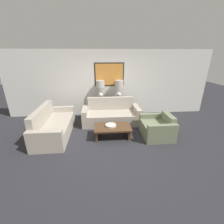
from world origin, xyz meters
TOP-DOWN VIEW (x-y plane):
  - ground_plane at (0.00, 0.00)m, footprint 20.00×20.00m
  - back_wall at (0.00, 2.38)m, footprint 8.35×0.12m
  - console_table at (0.00, 2.11)m, footprint 1.31×0.38m
  - table_lamp_left at (-0.37, 2.11)m, footprint 0.34×0.34m
  - table_lamp_right at (0.37, 2.11)m, footprint 0.34×0.34m
  - couch_by_back_wall at (0.00, 1.44)m, footprint 2.11×0.92m
  - couch_by_side at (-1.92, 0.67)m, footprint 0.92×2.11m
  - coffee_table at (-0.04, 0.34)m, footprint 1.12×0.66m
  - decorative_bowl at (-0.09, 0.37)m, footprint 0.34×0.34m
  - armchair_near_back_wall at (1.39, 0.30)m, footprint 0.88×1.00m

SIDE VIEW (x-z plane):
  - ground_plane at x=0.00m, z-range 0.00..0.00m
  - armchair_near_back_wall at x=1.39m, z-range -0.09..0.64m
  - coffee_table at x=-0.04m, z-range 0.09..0.46m
  - couch_by_back_wall at x=0.00m, z-range -0.16..0.76m
  - couch_by_side at x=-1.92m, z-range -0.16..0.76m
  - decorative_bowl at x=-0.09m, z-range 0.37..0.42m
  - console_table at x=0.00m, z-range 0.00..0.81m
  - table_lamp_left at x=-0.37m, z-range 0.94..1.64m
  - table_lamp_right at x=0.37m, z-range 0.94..1.64m
  - back_wall at x=0.00m, z-range 0.01..2.66m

